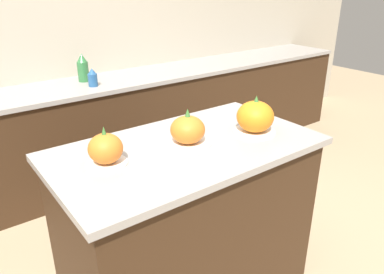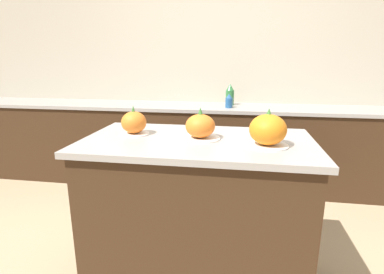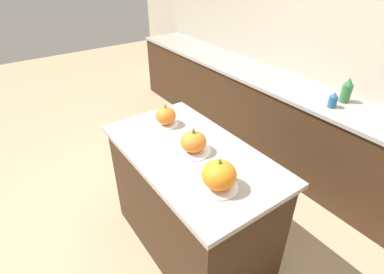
% 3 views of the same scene
% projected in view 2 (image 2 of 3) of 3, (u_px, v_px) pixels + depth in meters
% --- Properties ---
extents(wall_back, '(8.00, 0.06, 2.50)m').
position_uv_depth(wall_back, '(221.00, 71.00, 3.43)').
color(wall_back, '#B2A893').
rests_on(wall_back, ground_plane).
extents(kitchen_island, '(1.33, 0.74, 0.93)m').
position_uv_depth(kitchen_island, '(197.00, 212.00, 1.85)').
color(kitchen_island, '#382314').
rests_on(kitchen_island, ground_plane).
extents(back_counter, '(6.00, 0.60, 0.89)m').
position_uv_depth(back_counter, '(217.00, 146.00, 3.32)').
color(back_counter, '#382314').
rests_on(back_counter, ground_plane).
extents(pumpkin_cake_left, '(0.18, 0.18, 0.18)m').
position_uv_depth(pumpkin_cake_left, '(134.00, 123.00, 1.82)').
color(pumpkin_cake_left, white).
rests_on(pumpkin_cake_left, kitchen_island).
extents(pumpkin_cake_center, '(0.23, 0.23, 0.18)m').
position_uv_depth(pumpkin_cake_center, '(200.00, 127.00, 1.72)').
color(pumpkin_cake_center, white).
rests_on(pumpkin_cake_center, kitchen_island).
extents(pumpkin_cake_right, '(0.23, 0.23, 0.20)m').
position_uv_depth(pumpkin_cake_right, '(268.00, 130.00, 1.57)').
color(pumpkin_cake_right, white).
rests_on(pumpkin_cake_right, kitchen_island).
extents(bottle_tall, '(0.09, 0.09, 0.23)m').
position_uv_depth(bottle_tall, '(230.00, 95.00, 3.24)').
color(bottle_tall, '#2D6B38').
rests_on(bottle_tall, back_counter).
extents(bottle_short, '(0.07, 0.07, 0.14)m').
position_uv_depth(bottle_short, '(229.00, 101.00, 3.07)').
color(bottle_short, '#235184').
rests_on(bottle_short, back_counter).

